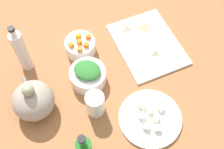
% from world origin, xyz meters
% --- Properties ---
extents(tabletop, '(1.90, 1.90, 0.03)m').
position_xyz_m(tabletop, '(0.00, 0.00, 0.01)').
color(tabletop, '#945E38').
rests_on(tabletop, ground).
extents(cutting_board, '(0.35, 0.28, 0.01)m').
position_xyz_m(cutting_board, '(0.09, -0.22, 0.03)').
color(cutting_board, white).
rests_on(cutting_board, tabletop).
extents(plate_tofu, '(0.24, 0.24, 0.01)m').
position_xyz_m(plate_tofu, '(-0.22, -0.06, 0.04)').
color(plate_tofu, white).
rests_on(plate_tofu, tabletop).
extents(bowl_greens, '(0.15, 0.15, 0.06)m').
position_xyz_m(bowl_greens, '(0.05, 0.09, 0.06)').
color(bowl_greens, white).
rests_on(bowl_greens, tabletop).
extents(bowl_carrots, '(0.13, 0.13, 0.06)m').
position_xyz_m(bowl_carrots, '(0.20, 0.06, 0.06)').
color(bowl_carrots, white).
rests_on(bowl_carrots, tabletop).
extents(teapot, '(0.18, 0.16, 0.17)m').
position_xyz_m(teapot, '(0.02, 0.32, 0.10)').
color(teapot, gray).
rests_on(teapot, tabletop).
extents(bottle_1, '(0.05, 0.05, 0.25)m').
position_xyz_m(bottle_1, '(0.22, 0.29, 0.14)').
color(bottle_1, silver).
rests_on(bottle_1, tabletop).
extents(drinking_glass_0, '(0.07, 0.07, 0.11)m').
position_xyz_m(drinking_glass_0, '(-0.09, 0.11, 0.08)').
color(drinking_glass_0, white).
rests_on(drinking_glass_0, tabletop).
extents(carrot_cube_0, '(0.02, 0.02, 0.02)m').
position_xyz_m(carrot_cube_0, '(0.19, 0.10, 0.10)').
color(carrot_cube_0, orange).
rests_on(carrot_cube_0, bowl_carrots).
extents(carrot_cube_1, '(0.02, 0.02, 0.02)m').
position_xyz_m(carrot_cube_1, '(0.19, 0.06, 0.10)').
color(carrot_cube_1, orange).
rests_on(carrot_cube_1, bowl_carrots).
extents(carrot_cube_2, '(0.03, 0.03, 0.02)m').
position_xyz_m(carrot_cube_2, '(0.22, 0.05, 0.10)').
color(carrot_cube_2, orange).
rests_on(carrot_cube_2, bowl_carrots).
extents(carrot_cube_3, '(0.03, 0.03, 0.02)m').
position_xyz_m(carrot_cube_3, '(0.20, 0.01, 0.10)').
color(carrot_cube_3, orange).
rests_on(carrot_cube_3, bowl_carrots).
extents(carrot_cube_4, '(0.02, 0.02, 0.02)m').
position_xyz_m(carrot_cube_4, '(0.15, 0.07, 0.10)').
color(carrot_cube_4, orange).
rests_on(carrot_cube_4, bowl_carrots).
extents(carrot_cube_5, '(0.03, 0.03, 0.02)m').
position_xyz_m(carrot_cube_5, '(0.16, 0.04, 0.10)').
color(carrot_cube_5, orange).
rests_on(carrot_cube_5, bowl_carrots).
extents(chopped_greens_mound, '(0.14, 0.14, 0.03)m').
position_xyz_m(chopped_greens_mound, '(0.05, 0.09, 0.11)').
color(chopped_greens_mound, '#2D722E').
rests_on(chopped_greens_mound, bowl_greens).
extents(tofu_cube_0, '(0.03, 0.03, 0.02)m').
position_xyz_m(tofu_cube_0, '(-0.20, -0.11, 0.05)').
color(tofu_cube_0, '#F6E6CB').
rests_on(tofu_cube_0, plate_tofu).
extents(tofu_cube_1, '(0.03, 0.03, 0.02)m').
position_xyz_m(tofu_cube_1, '(-0.20, -0.03, 0.05)').
color(tofu_cube_1, white).
rests_on(tofu_cube_1, plate_tofu).
extents(tofu_cube_2, '(0.03, 0.03, 0.02)m').
position_xyz_m(tofu_cube_2, '(-0.25, -0.02, 0.05)').
color(tofu_cube_2, white).
rests_on(tofu_cube_2, plate_tofu).
extents(tofu_cube_3, '(0.03, 0.03, 0.02)m').
position_xyz_m(tofu_cube_3, '(-0.27, -0.06, 0.05)').
color(tofu_cube_3, white).
rests_on(tofu_cube_3, plate_tofu).
extents(tofu_cube_4, '(0.02, 0.02, 0.02)m').
position_xyz_m(tofu_cube_4, '(-0.20, -0.07, 0.05)').
color(tofu_cube_4, white).
rests_on(tofu_cube_4, plate_tofu).
extents(tofu_cube_5, '(0.03, 0.03, 0.02)m').
position_xyz_m(tofu_cube_5, '(-0.23, -0.07, 0.05)').
color(tofu_cube_5, silver).
rests_on(tofu_cube_5, plate_tofu).
extents(tofu_cube_6, '(0.03, 0.03, 0.02)m').
position_xyz_m(tofu_cube_6, '(-0.16, -0.05, 0.05)').
color(tofu_cube_6, silver).
rests_on(tofu_cube_6, plate_tofu).
extents(dumpling_0, '(0.05, 0.05, 0.02)m').
position_xyz_m(dumpling_0, '(0.04, -0.23, 0.05)').
color(dumpling_0, beige).
rests_on(dumpling_0, cutting_board).
extents(dumpling_1, '(0.06, 0.06, 0.03)m').
position_xyz_m(dumpling_1, '(0.19, -0.25, 0.05)').
color(dumpling_1, beige).
rests_on(dumpling_1, cutting_board).
extents(dumpling_2, '(0.06, 0.06, 0.02)m').
position_xyz_m(dumpling_2, '(0.22, -0.18, 0.05)').
color(dumpling_2, beige).
rests_on(dumpling_2, cutting_board).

